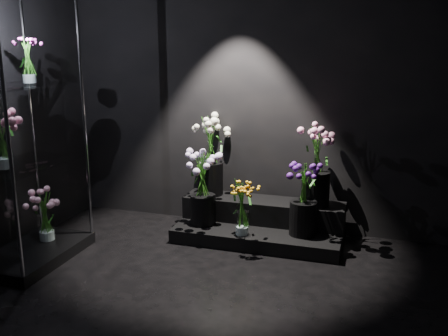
% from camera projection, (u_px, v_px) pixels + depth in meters
% --- Properties ---
extents(floor, '(4.00, 4.00, 0.00)m').
position_uv_depth(floor, '(185.00, 320.00, 3.49)').
color(floor, black).
rests_on(floor, ground).
extents(wall_back, '(4.00, 0.00, 4.00)m').
position_uv_depth(wall_back, '(256.00, 93.00, 5.00)').
color(wall_back, black).
rests_on(wall_back, floor).
extents(display_riser, '(1.61, 0.72, 0.36)m').
position_uv_depth(display_riser, '(261.00, 223.00, 4.97)').
color(display_riser, black).
rests_on(display_riser, floor).
extents(display_case, '(0.62, 1.03, 2.27)m').
position_uv_depth(display_case, '(22.00, 135.00, 4.21)').
color(display_case, black).
rests_on(display_case, floor).
extents(bouquet_orange_bells, '(0.25, 0.25, 0.54)m').
position_uv_depth(bouquet_orange_bells, '(242.00, 206.00, 4.63)').
color(bouquet_orange_bells, white).
rests_on(bouquet_orange_bells, display_riser).
extents(bouquet_lilac, '(0.46, 0.46, 0.72)m').
position_uv_depth(bouquet_lilac, '(203.00, 184.00, 4.88)').
color(bouquet_lilac, black).
rests_on(bouquet_lilac, display_riser).
extents(bouquet_purple, '(0.39, 0.39, 0.68)m').
position_uv_depth(bouquet_purple, '(304.00, 197.00, 4.61)').
color(bouquet_purple, black).
rests_on(bouquet_purple, display_riser).
extents(bouquet_cream_roses, '(0.48, 0.48, 0.80)m').
position_uv_depth(bouquet_cream_roses, '(210.00, 150.00, 5.08)').
color(bouquet_cream_roses, black).
rests_on(bouquet_cream_roses, display_riser).
extents(bouquet_pink_roses, '(0.38, 0.38, 0.76)m').
position_uv_depth(bouquet_pink_roses, '(317.00, 163.00, 4.73)').
color(bouquet_pink_roses, black).
rests_on(bouquet_pink_roses, display_riser).
extents(bouquet_case_pink, '(0.38, 0.38, 0.46)m').
position_uv_depth(bouquet_case_pink, '(2.00, 139.00, 4.05)').
color(bouquet_case_pink, white).
rests_on(bouquet_case_pink, display_case).
extents(bouquet_case_magenta, '(0.25, 0.25, 0.38)m').
position_uv_depth(bouquet_case_magenta, '(28.00, 59.00, 4.22)').
color(bouquet_case_magenta, white).
rests_on(bouquet_case_magenta, display_case).
extents(bouquet_case_base_pink, '(0.31, 0.31, 0.46)m').
position_uv_depth(bouquet_case_base_pink, '(45.00, 215.00, 4.59)').
color(bouquet_case_base_pink, white).
rests_on(bouquet_case_base_pink, display_case).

